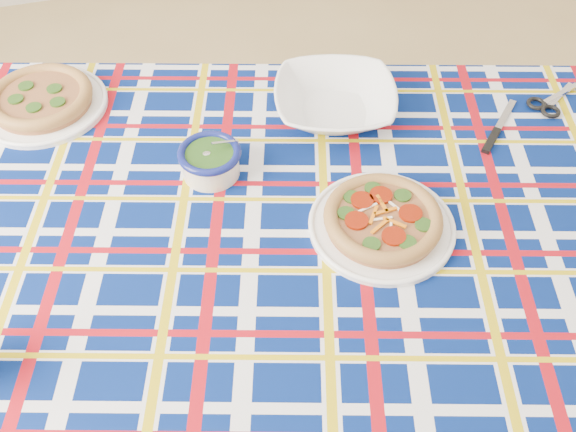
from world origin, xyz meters
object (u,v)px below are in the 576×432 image
object	(u,v)px
dining_table	(289,241)
pesto_bowl	(210,159)
main_focaccia_plate	(383,219)
serving_bowl	(335,101)

from	to	relation	value
dining_table	pesto_bowl	xyz separation A→B (m)	(-0.12, 0.16, 0.11)
main_focaccia_plate	pesto_bowl	xyz separation A→B (m)	(-0.28, 0.23, 0.01)
main_focaccia_plate	serving_bowl	xyz separation A→B (m)	(0.02, 0.34, 0.01)
pesto_bowl	serving_bowl	size ratio (longest dim) A/B	0.48
dining_table	pesto_bowl	distance (m)	0.23
dining_table	serving_bowl	distance (m)	0.34
main_focaccia_plate	pesto_bowl	distance (m)	0.36
main_focaccia_plate	serving_bowl	size ratio (longest dim) A/B	1.06
main_focaccia_plate	serving_bowl	distance (m)	0.34
dining_table	main_focaccia_plate	size ratio (longest dim) A/B	6.17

